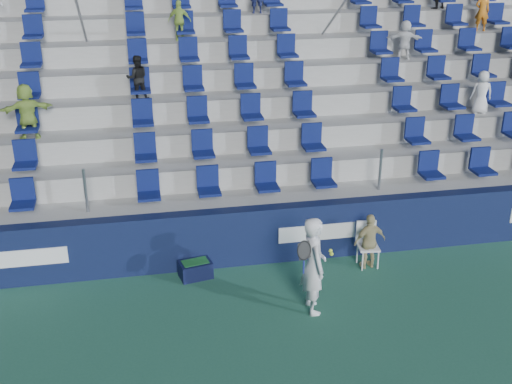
{
  "coord_description": "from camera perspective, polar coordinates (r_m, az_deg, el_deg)",
  "views": [
    {
      "loc": [
        -1.9,
        -8.2,
        6.48
      ],
      "look_at": [
        0.2,
        2.8,
        1.7
      ],
      "focal_mm": 45.0,
      "sensor_mm": 36.0,
      "label": 1
    }
  ],
  "objects": [
    {
      "name": "line_judge_chair",
      "position": [
        13.11,
        9.84,
        -4.26
      ],
      "size": [
        0.44,
        0.45,
        0.92
      ],
      "color": "white",
      "rests_on": "ground"
    },
    {
      "name": "line_judge",
      "position": [
        12.97,
        10.07,
        -4.33
      ],
      "size": [
        0.71,
        0.38,
        1.16
      ],
      "primitive_type": "imported",
      "rotation": [
        0.0,
        0.0,
        3.29
      ],
      "color": "tan",
      "rests_on": "ground"
    },
    {
      "name": "sponsor_wall",
      "position": [
        12.92,
        -1.15,
        -3.96
      ],
      "size": [
        24.0,
        0.32,
        1.2
      ],
      "color": "#10193D",
      "rests_on": "ground"
    },
    {
      "name": "tennis_player",
      "position": [
        11.31,
        5.15,
        -6.49
      ],
      "size": [
        0.69,
        0.67,
        1.82
      ],
      "color": "silver",
      "rests_on": "ground"
    },
    {
      "name": "grandstand",
      "position": [
        17.11,
        -4.14,
        8.35
      ],
      "size": [
        24.0,
        8.17,
        6.63
      ],
      "color": "#AAA9A4",
      "rests_on": "ground"
    },
    {
      "name": "ground",
      "position": [
        10.62,
        1.83,
        -14.49
      ],
      "size": [
        70.0,
        70.0,
        0.0
      ],
      "primitive_type": "plane",
      "color": "#2A624B",
      "rests_on": "ground"
    },
    {
      "name": "ball_bin",
      "position": [
        12.66,
        -5.4,
        -6.8
      ],
      "size": [
        0.68,
        0.52,
        0.35
      ],
      "color": "#0E1334",
      "rests_on": "ground"
    }
  ]
}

